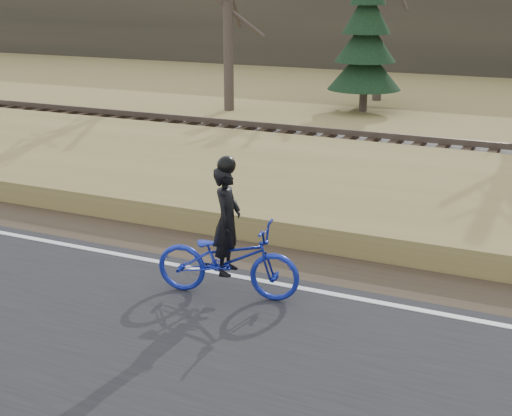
% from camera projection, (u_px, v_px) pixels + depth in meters
% --- Properties ---
extents(ground, '(120.00, 120.00, 0.00)m').
position_uv_depth(ground, '(495.00, 335.00, 9.20)').
color(ground, olive).
rests_on(ground, ground).
extents(edge_line, '(120.00, 0.12, 0.01)m').
position_uv_depth(edge_line, '(498.00, 324.00, 9.35)').
color(edge_line, silver).
rests_on(edge_line, road).
extents(shoulder, '(120.00, 1.60, 0.04)m').
position_uv_depth(shoulder, '(507.00, 299.00, 10.23)').
color(shoulder, '#473A2B').
rests_on(shoulder, ground).
extents(cyclist, '(2.19, 1.10, 2.05)m').
position_uv_depth(cyclist, '(228.00, 252.00, 10.07)').
color(cyclist, '#17259F').
rests_on(cyclist, road).
extents(bare_tree_far_left, '(0.36, 0.36, 7.20)m').
position_uv_depth(bare_tree_far_left, '(228.00, 7.00, 24.68)').
color(bare_tree_far_left, '#473C34').
rests_on(bare_tree_far_left, ground).
extents(conifer, '(2.60, 2.60, 5.20)m').
position_uv_depth(conifer, '(366.00, 41.00, 24.81)').
color(conifer, '#473C34').
rests_on(conifer, ground).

